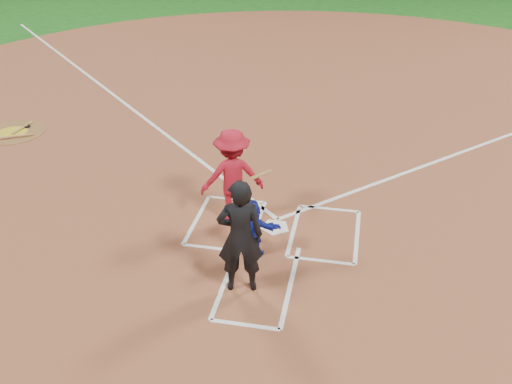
% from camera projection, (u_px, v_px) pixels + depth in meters
% --- Properties ---
extents(ground, '(120.00, 120.00, 0.00)m').
position_uv_depth(ground, '(275.00, 228.00, 11.16)').
color(ground, '#145214').
rests_on(ground, ground).
extents(home_plate_dirt, '(28.00, 28.00, 0.01)m').
position_uv_depth(home_plate_dirt, '(310.00, 115.00, 16.28)').
color(home_plate_dirt, brown).
rests_on(home_plate_dirt, ground).
extents(home_plate, '(0.60, 0.60, 0.02)m').
position_uv_depth(home_plate, '(275.00, 227.00, 11.15)').
color(home_plate, white).
rests_on(home_plate, home_plate_dirt).
extents(on_deck_circle, '(1.70, 1.70, 0.01)m').
position_uv_depth(on_deck_circle, '(12.00, 132.00, 15.20)').
color(on_deck_circle, brown).
rests_on(on_deck_circle, home_plate_dirt).
extents(on_deck_logo, '(0.80, 0.80, 0.00)m').
position_uv_depth(on_deck_logo, '(12.00, 132.00, 15.19)').
color(on_deck_logo, gold).
rests_on(on_deck_logo, on_deck_circle).
extents(on_deck_bat_a, '(0.13, 0.84, 0.06)m').
position_uv_depth(on_deck_bat_a, '(22.00, 128.00, 15.37)').
color(on_deck_bat_a, olive).
rests_on(on_deck_bat_a, on_deck_circle).
extents(on_deck_bat_c, '(0.76, 0.47, 0.06)m').
position_uv_depth(on_deck_bat_c, '(16.00, 136.00, 14.87)').
color(on_deck_bat_c, '#966137').
rests_on(on_deck_bat_c, on_deck_circle).
extents(bat_weight_donut, '(0.19, 0.19, 0.05)m').
position_uv_depth(bat_weight_donut, '(27.00, 126.00, 15.49)').
color(bat_weight_donut, black).
rests_on(bat_weight_donut, on_deck_circle).
extents(catcher, '(1.02, 0.36, 1.09)m').
position_uv_depth(catcher, '(252.00, 229.00, 10.12)').
color(catcher, '#141FA2').
rests_on(catcher, home_plate_dirt).
extents(umpire, '(0.83, 0.65, 2.03)m').
position_uv_depth(umpire, '(240.00, 237.00, 9.06)').
color(umpire, black).
rests_on(umpire, home_plate_dirt).
extents(chalk_markings, '(28.35, 17.32, 0.01)m').
position_uv_depth(chalk_markings, '(307.00, 125.00, 15.66)').
color(chalk_markings, white).
rests_on(chalk_markings, home_plate_dirt).
extents(batter_at_plate, '(1.46, 1.13, 1.92)m').
position_uv_depth(batter_at_plate, '(232.00, 176.00, 10.97)').
color(batter_at_plate, '#AD1325').
rests_on(batter_at_plate, home_plate_dirt).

